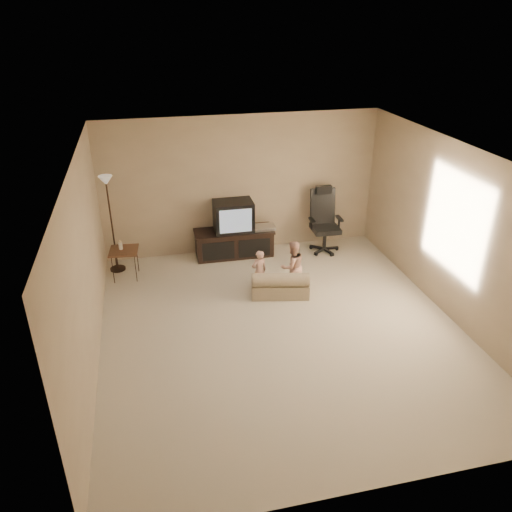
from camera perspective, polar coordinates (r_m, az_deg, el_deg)
The scene contains 9 objects.
floor at distance 7.19m, azimuth 2.91°, elevation -8.30°, with size 5.50×5.50×0.00m, color beige.
room_shell at distance 6.45m, azimuth 3.22°, elevation 2.85°, with size 5.50×5.50×5.50m.
tv_stand at distance 9.07m, azimuth -2.51°, elevation 2.60°, with size 1.46×0.56×1.04m.
office_chair at distance 9.35m, azimuth 7.77°, elevation 3.15°, with size 0.59×0.61×1.21m.
side_table at distance 8.55m, azimuth -14.91°, elevation 0.59°, with size 0.50×0.50×0.69m.
floor_lamp at distance 8.56m, azimuth -16.47°, elevation 5.84°, with size 0.26×0.26×1.69m.
child_sofa at distance 7.90m, azimuth 2.77°, elevation -3.32°, with size 0.98×0.68×0.44m.
toddler_left at distance 7.89m, azimuth 0.36°, elevation -1.77°, with size 0.26×0.19×0.73m, color #DEA38A.
toddler_right at distance 7.93m, azimuth 4.18°, elevation -1.18°, with size 0.42×0.23×0.86m, color #DEA38A.
Camera 1 is at (-1.68, -5.67, 4.10)m, focal length 35.00 mm.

